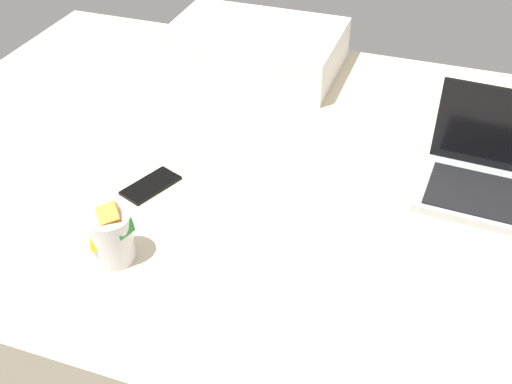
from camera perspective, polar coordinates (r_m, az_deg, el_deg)
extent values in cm
cube|color=beige|center=(168.44, -2.04, 0.78)|extent=(180.00, 140.00, 18.00)
cube|color=#B7BABC|center=(157.29, 20.28, -0.41)|extent=(34.31, 24.93, 2.00)
cube|color=black|center=(155.37, 20.32, -0.37)|extent=(29.96, 18.70, 0.40)
cube|color=black|center=(160.37, 21.59, 5.08)|extent=(33.00, 2.96, 21.00)
cylinder|color=silver|center=(133.26, -12.80, -3.97)|extent=(9.00, 9.00, 11.00)
cube|color=yellow|center=(134.68, -12.88, -4.60)|extent=(7.24, 7.00, 5.24)
cube|color=yellow|center=(132.63, -13.46, -3.97)|extent=(7.92, 8.24, 6.15)
cube|color=#268C33|center=(130.60, -12.29, -3.01)|extent=(6.93, 5.59, 3.96)
cube|color=orange|center=(129.48, -12.97, -2.03)|extent=(5.99, 6.40, 5.17)
cube|color=black|center=(154.03, -9.37, 0.58)|extent=(11.50, 15.52, 0.80)
cube|color=white|center=(202.55, -0.15, 12.68)|extent=(52.00, 36.00, 13.00)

